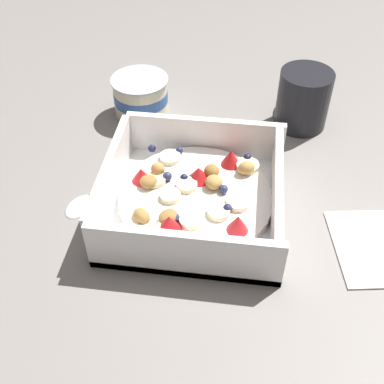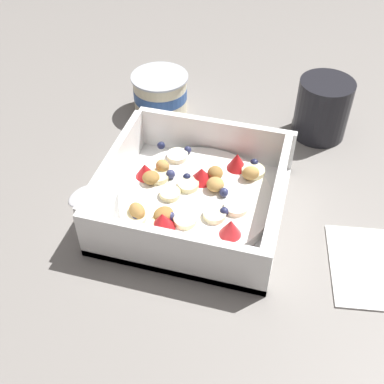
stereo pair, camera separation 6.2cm
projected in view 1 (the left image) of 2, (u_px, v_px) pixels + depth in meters
ground_plane at (197, 200)px, 0.65m from camera, size 2.40×2.40×0.00m
fruit_bowl at (192, 197)px, 0.62m from camera, size 0.22×0.22×0.07m
spoon at (92, 192)px, 0.65m from camera, size 0.08×0.17×0.01m
yogurt_cup at (141, 96)px, 0.77m from camera, size 0.09×0.09×0.06m
coffee_mug at (303, 98)px, 0.75m from camera, size 0.08×0.11×0.09m
folded_napkin at (384, 246)px, 0.59m from camera, size 0.14×0.14×0.01m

